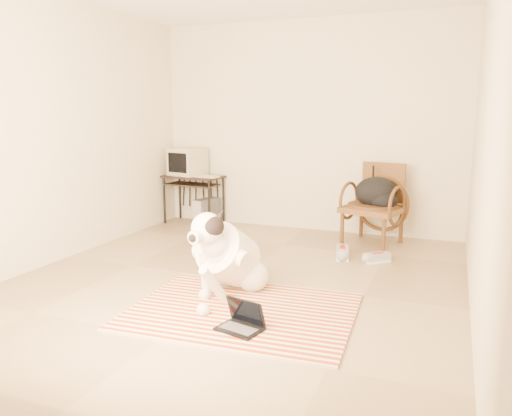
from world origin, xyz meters
The scene contains 16 objects.
floor centered at (0.00, 0.00, 0.00)m, with size 4.50×4.50×0.00m, color #967F5C.
wall_back centered at (0.00, 2.25, 1.35)m, with size 4.50×4.50×0.00m, color beige.
wall_front centered at (0.00, -2.25, 1.35)m, with size 4.50×4.50×0.00m, color beige.
wall_left centered at (-2.00, 0.00, 1.35)m, with size 4.50×4.50×0.00m, color beige.
wall_right centered at (2.00, 0.00, 1.35)m, with size 4.50×4.50×0.00m, color beige.
rug centered at (0.35, -0.71, 0.01)m, with size 1.78×1.40×0.02m.
dog centered at (0.09, -0.39, 0.33)m, with size 0.56×1.15×0.82m.
laptop centered at (0.48, -1.02, 0.07)m, with size 0.35×0.29×0.22m.
computer_desk centered at (-1.55, 1.98, 0.58)m, with size 0.84×0.52×0.67m.
crt_monitor centered at (-1.65, 2.02, 0.86)m, with size 0.51×0.49×0.38m.
desk_keyboard centered at (-1.33, 1.91, 0.69)m, with size 0.41×0.15×0.03m, color #B4AB8D.
pc_tower centered at (-1.35, 1.99, 0.18)m, with size 0.27×0.42×0.36m.
rattan_chair centered at (0.97, 1.82, 0.47)m, with size 0.76×0.74×0.94m.
backpack centered at (1.00, 1.78, 0.60)m, with size 0.50×0.42×0.36m.
sneaker_left centered at (0.76, 1.07, 0.05)m, with size 0.20×0.35×0.12m.
sneaker_right centered at (1.13, 1.04, 0.04)m, with size 0.28×0.26×0.10m.
Camera 1 is at (1.80, -4.07, 1.53)m, focal length 35.00 mm.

